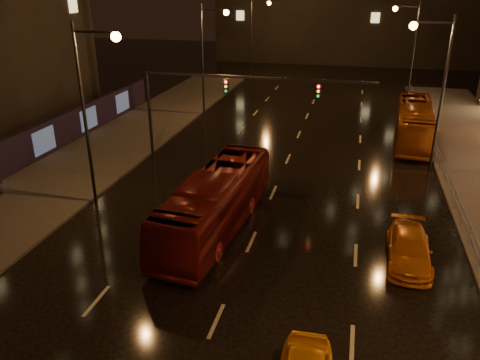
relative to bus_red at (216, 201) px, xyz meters
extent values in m
plane|color=black|center=(2.05, 9.09, -1.53)|extent=(140.00, 140.00, 0.00)
cube|color=#38332D|center=(-11.45, 4.09, -1.46)|extent=(7.00, 70.00, 0.15)
cylinder|color=black|center=(-7.55, 9.09, 1.57)|extent=(0.22, 0.22, 6.20)
cube|color=black|center=(0.05, 9.09, 4.57)|extent=(15.20, 0.14, 0.14)
cube|color=black|center=(-1.95, 9.09, 3.92)|extent=(0.32, 0.18, 0.95)
cube|color=black|center=(4.05, 9.09, 3.92)|extent=(0.32, 0.18, 0.95)
sphere|color=#FF1E19|center=(-1.95, 8.97, 4.22)|extent=(0.18, 0.18, 0.18)
cylinder|color=#99999E|center=(12.25, 33.09, -0.88)|extent=(0.04, 0.04, 1.00)
cube|color=#99999E|center=(12.25, 7.09, -0.43)|extent=(0.05, 56.00, 0.05)
cube|color=#99999E|center=(12.25, 7.09, -0.83)|extent=(0.05, 56.00, 0.05)
imported|color=#590E0C|center=(0.00, 0.00, 0.00)|extent=(3.44, 11.16, 3.06)
imported|color=#8B3C0D|center=(11.05, 17.50, -0.01)|extent=(3.26, 11.07, 3.04)
imported|color=#C86512|center=(9.33, -0.91, -0.87)|extent=(1.97, 4.61, 1.33)
camera|label=1|loc=(6.34, -20.38, 10.23)|focal=35.00mm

